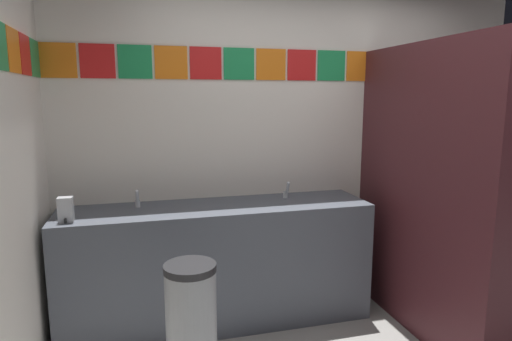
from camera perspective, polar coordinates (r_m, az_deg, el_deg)
name	(u,v)px	position (r m, az deg, el deg)	size (l,w,h in m)	color
wall_back	(298,141)	(3.59, 5.61, 3.83)	(3.81, 0.09, 2.61)	silver
vanity_counter	(218,263)	(3.30, -4.98, -12.00)	(2.23, 0.55, 0.89)	#4C515B
faucet_left	(138,201)	(3.20, -15.32, -3.84)	(0.04, 0.10, 0.14)	silver
faucet_right	(286,192)	(3.37, 4.01, -2.81)	(0.04, 0.10, 0.14)	silver
soap_dispenser	(66,210)	(2.99, -23.75, -4.75)	(0.09, 0.09, 0.16)	#B7BABF
stall_divider	(460,199)	(3.12, 25.29, -3.39)	(0.92, 1.47, 2.04)	#471E23
toilet	(435,265)	(3.93, 22.44, -11.43)	(0.39, 0.49, 0.74)	white
trash_bin	(192,331)	(2.58, -8.47, -20.16)	(0.29, 0.29, 0.78)	#999EA3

